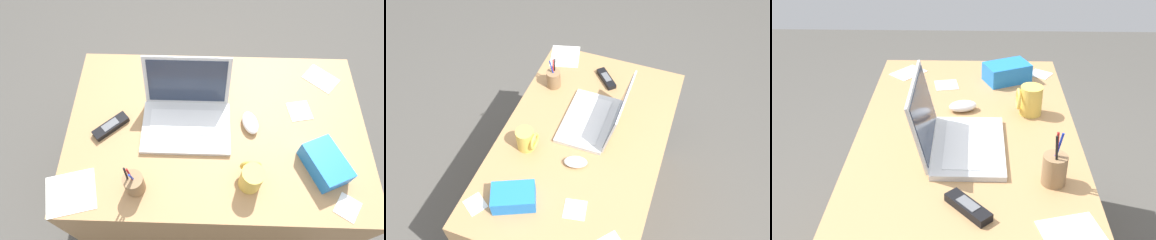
% 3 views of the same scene
% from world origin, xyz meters
% --- Properties ---
extents(ground_plane, '(6.00, 6.00, 0.00)m').
position_xyz_m(ground_plane, '(0.00, 0.00, 0.00)').
color(ground_plane, '#4C4944').
extents(desk, '(1.18, 0.74, 0.72)m').
position_xyz_m(desk, '(0.00, 0.00, 0.36)').
color(desk, '#A87C4F').
rests_on(desk, ground).
extents(laptop, '(0.34, 0.28, 0.24)m').
position_xyz_m(laptop, '(-0.12, 0.04, 0.77)').
color(laptop, silver).
rests_on(laptop, desk).
extents(computer_mouse, '(0.08, 0.11, 0.04)m').
position_xyz_m(computer_mouse, '(0.13, 0.02, 0.74)').
color(computer_mouse, white).
rests_on(computer_mouse, desk).
extents(coffee_mug_white, '(0.08, 0.09, 0.11)m').
position_xyz_m(coffee_mug_white, '(0.11, -0.22, 0.77)').
color(coffee_mug_white, '#E0BC4C').
rests_on(coffee_mug_white, desk).
extents(cordless_phone, '(0.14, 0.13, 0.03)m').
position_xyz_m(cordless_phone, '(-0.42, -0.01, 0.73)').
color(cordless_phone, black).
rests_on(cordless_phone, desk).
extents(pen_holder, '(0.07, 0.07, 0.17)m').
position_xyz_m(pen_holder, '(-0.29, -0.25, 0.77)').
color(pen_holder, olive).
rests_on(pen_holder, desk).
extents(snack_bag, '(0.17, 0.21, 0.08)m').
position_xyz_m(snack_bag, '(0.39, -0.16, 0.76)').
color(snack_bag, blue).
rests_on(snack_bag, desk).
extents(paper_note_near_laptop, '(0.11, 0.11, 0.00)m').
position_xyz_m(paper_note_near_laptop, '(0.45, -0.30, 0.72)').
color(paper_note_near_laptop, white).
rests_on(paper_note_near_laptop, desk).
extents(paper_note_left, '(0.10, 0.10, 0.00)m').
position_xyz_m(paper_note_left, '(0.34, 0.09, 0.72)').
color(paper_note_left, white).
rests_on(paper_note_left, desk).
extents(paper_note_right, '(0.21, 0.19, 0.00)m').
position_xyz_m(paper_note_right, '(-0.52, -0.28, 0.72)').
color(paper_note_right, white).
rests_on(paper_note_right, desk).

